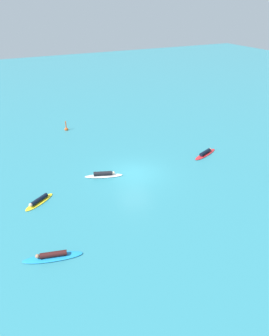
{
  "coord_description": "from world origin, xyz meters",
  "views": [
    {
      "loc": [
        -9.88,
        -20.25,
        12.43
      ],
      "look_at": [
        0.0,
        0.0,
        0.5
      ],
      "focal_mm": 34.85,
      "sensor_mm": 36.0,
      "label": 1
    }
  ],
  "objects_px": {
    "surfer_on_yellow_board": "(39,201)",
    "surfer_on_blue_board": "(53,256)",
    "marker_buoy": "(66,129)",
    "surfer_on_red_board": "(205,153)",
    "surfer_on_white_board": "(104,175)"
  },
  "relations": [
    {
      "from": "surfer_on_blue_board",
      "to": "surfer_on_red_board",
      "type": "bearing_deg",
      "value": -141.86
    },
    {
      "from": "surfer_on_yellow_board",
      "to": "surfer_on_blue_board",
      "type": "relative_size",
      "value": 0.74
    },
    {
      "from": "marker_buoy",
      "to": "surfer_on_yellow_board",
      "type": "bearing_deg",
      "value": -113.32
    },
    {
      "from": "surfer_on_yellow_board",
      "to": "surfer_on_blue_board",
      "type": "height_order",
      "value": "surfer_on_blue_board"
    },
    {
      "from": "surfer_on_blue_board",
      "to": "marker_buoy",
      "type": "bearing_deg",
      "value": -93.9
    },
    {
      "from": "surfer_on_yellow_board",
      "to": "surfer_on_red_board",
      "type": "bearing_deg",
      "value": 150.22
    },
    {
      "from": "surfer_on_red_board",
      "to": "surfer_on_blue_board",
      "type": "xyz_separation_m",
      "value": [
        -15.2,
        -6.87,
        -0.01
      ]
    },
    {
      "from": "surfer_on_white_board",
      "to": "marker_buoy",
      "type": "bearing_deg",
      "value": 109.06
    },
    {
      "from": "surfer_on_yellow_board",
      "to": "surfer_on_blue_board",
      "type": "distance_m",
      "value": 5.7
    },
    {
      "from": "surfer_on_white_board",
      "to": "marker_buoy",
      "type": "height_order",
      "value": "marker_buoy"
    },
    {
      "from": "surfer_on_blue_board",
      "to": "marker_buoy",
      "type": "height_order",
      "value": "marker_buoy"
    },
    {
      "from": "surfer_on_red_board",
      "to": "surfer_on_blue_board",
      "type": "height_order",
      "value": "same"
    },
    {
      "from": "surfer_on_white_board",
      "to": "surfer_on_red_board",
      "type": "bearing_deg",
      "value": 17.8
    },
    {
      "from": "surfer_on_yellow_board",
      "to": "marker_buoy",
      "type": "distance_m",
      "value": 13.5
    },
    {
      "from": "surfer_on_red_board",
      "to": "surfer_on_yellow_board",
      "type": "bearing_deg",
      "value": 162.8
    }
  ]
}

